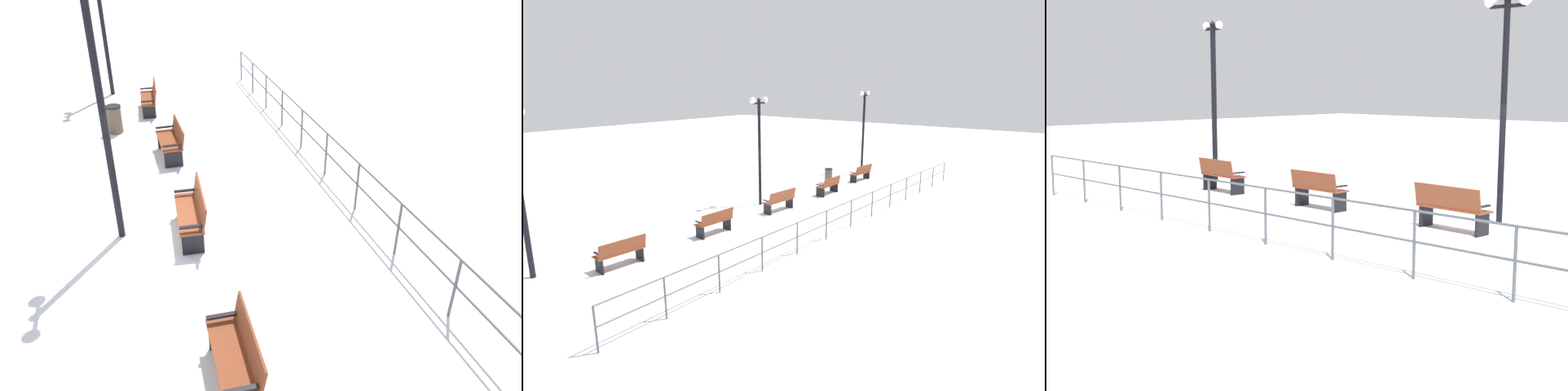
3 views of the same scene
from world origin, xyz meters
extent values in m
plane|color=white|center=(0.00, 0.00, 0.00)|extent=(80.00, 80.00, 0.00)
cube|color=brown|center=(-0.08, 0.00, 0.46)|extent=(0.54, 1.61, 0.04)
cube|color=brown|center=(-0.31, 0.01, 0.71)|extent=(0.20, 1.60, 0.46)
cube|color=black|center=(-0.12, -0.69, 0.23)|extent=(0.41, 0.07, 0.46)
cube|color=black|center=(-0.04, 0.69, 0.23)|extent=(0.41, 0.07, 0.46)
cube|color=black|center=(-0.10, -0.70, 0.58)|extent=(0.41, 0.09, 0.04)
cube|color=black|center=(-0.02, 0.69, 0.58)|extent=(0.41, 0.09, 0.04)
cube|color=brown|center=(-0.09, 3.73, 0.48)|extent=(0.50, 1.49, 0.04)
cube|color=brown|center=(-0.32, 3.74, 0.70)|extent=(0.14, 1.48, 0.41)
cube|color=black|center=(-0.10, 3.09, 0.24)|extent=(0.42, 0.06, 0.48)
cube|color=black|center=(-0.07, 4.37, 0.24)|extent=(0.42, 0.06, 0.48)
cube|color=black|center=(-0.08, 3.09, 0.60)|extent=(0.42, 0.08, 0.04)
cube|color=black|center=(-0.05, 4.37, 0.60)|extent=(0.42, 0.08, 0.04)
cube|color=brown|center=(-0.04, 7.47, 0.47)|extent=(0.55, 1.51, 0.04)
cube|color=brown|center=(-0.28, 7.48, 0.70)|extent=(0.19, 1.49, 0.43)
cube|color=black|center=(-0.08, 6.82, 0.23)|extent=(0.43, 0.07, 0.47)
cube|color=black|center=(-0.01, 8.11, 0.23)|extent=(0.43, 0.07, 0.47)
cube|color=black|center=(-0.06, 6.82, 0.59)|extent=(0.43, 0.09, 0.04)
cube|color=black|center=(0.01, 8.11, 0.59)|extent=(0.43, 0.09, 0.04)
cylinder|color=black|center=(1.21, -0.27, 2.30)|extent=(0.13, 0.13, 4.61)
cylinder|color=black|center=(1.21, -0.27, 4.49)|extent=(0.08, 0.79, 0.08)
sphere|color=white|center=(1.21, 0.12, 4.61)|extent=(0.27, 0.27, 0.27)
cylinder|color=black|center=(1.21, 9.44, 2.32)|extent=(0.16, 0.16, 4.63)
cylinder|color=black|center=(1.21, 9.44, 4.51)|extent=(0.09, 0.62, 0.09)
sphere|color=white|center=(1.21, 9.13, 4.61)|extent=(0.22, 0.22, 0.22)
sphere|color=white|center=(1.21, 9.75, 4.61)|extent=(0.22, 0.22, 0.22)
cone|color=black|center=(1.21, 9.44, 4.69)|extent=(0.22, 0.22, 0.12)
cylinder|color=#4C5156|center=(-3.61, -3.39, 0.53)|extent=(0.05, 0.05, 1.05)
cylinder|color=#4C5156|center=(-3.61, -1.70, 0.53)|extent=(0.05, 0.05, 1.05)
cylinder|color=#4C5156|center=(-3.61, 0.00, 0.53)|extent=(0.05, 0.05, 1.05)
cylinder|color=#4C5156|center=(-3.61, 1.70, 0.53)|extent=(0.05, 0.05, 1.05)
cylinder|color=#4C5156|center=(-3.61, 3.39, 0.53)|extent=(0.05, 0.05, 1.05)
cylinder|color=#4C5156|center=(-3.61, 5.09, 0.53)|extent=(0.05, 0.05, 1.05)
cylinder|color=#4C5156|center=(-3.61, 6.78, 0.53)|extent=(0.05, 0.05, 1.05)
cylinder|color=#4C5156|center=(-3.61, 8.48, 0.53)|extent=(0.05, 0.05, 1.05)
cylinder|color=#4C5156|center=(-3.61, 10.18, 0.53)|extent=(0.05, 0.05, 1.05)
cylinder|color=#4C5156|center=(-3.61, 0.00, 1.05)|extent=(0.04, 20.35, 0.04)
cylinder|color=#4C5156|center=(-3.61, 0.00, 0.58)|extent=(0.04, 20.35, 0.04)
camera|label=1|loc=(0.79, 8.23, 5.38)|focal=34.19mm
camera|label=2|loc=(-11.46, 13.96, 5.37)|focal=30.19mm
camera|label=3|loc=(-12.46, -8.36, 2.96)|focal=51.10mm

